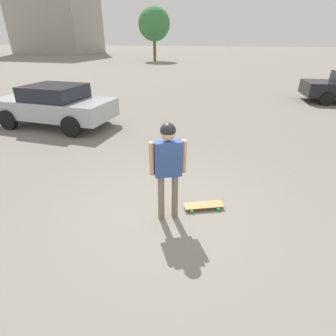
% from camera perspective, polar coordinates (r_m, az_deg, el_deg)
% --- Properties ---
extents(ground_plane, '(220.00, 220.00, 0.00)m').
position_cam_1_polar(ground_plane, '(4.95, 0.00, -10.56)').
color(ground_plane, gray).
extents(person, '(0.37, 0.58, 1.80)m').
position_cam_1_polar(person, '(4.35, 0.00, 1.71)').
color(person, '#7A6B56').
rests_on(person, ground_plane).
extents(skateboard, '(0.51, 0.79, 0.08)m').
position_cam_1_polar(skateboard, '(5.18, 7.76, -8.02)').
color(skateboard, tan).
rests_on(skateboard, ground_plane).
extents(car_parked_near, '(2.20, 4.37, 1.48)m').
position_cam_1_polar(car_parked_near, '(10.72, -23.41, 12.53)').
color(car_parked_near, '#ADB2B7').
rests_on(car_parked_near, ground_plane).
extents(tree_distant, '(4.30, 4.30, 6.81)m').
position_cam_1_polar(tree_distant, '(40.56, -3.04, 28.82)').
color(tree_distant, brown).
rests_on(tree_distant, ground_plane).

